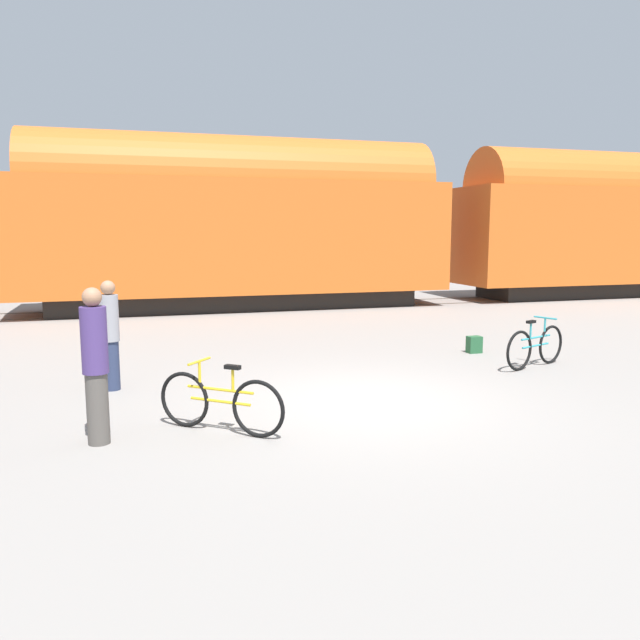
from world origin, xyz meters
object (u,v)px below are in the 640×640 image
Objects in this scene: freight_train at (237,219)px; person_in_purple at (95,365)px; person_in_grey at (110,334)px; backpack at (474,345)px; bicycle_yellow at (220,402)px; bicycle_teal at (535,346)px.

person_in_purple is at bearing -106.54° from freight_train.
freight_train is 10.45m from person_in_grey.
backpack is (6.96, 1.02, -0.71)m from person_in_grey.
backpack is at bearing -68.36° from freight_train.
bicycle_yellow is 6.66m from backpack.
freight_train reaches higher than bicycle_teal.
freight_train is 11.06m from bicycle_teal.
bicycle_yellow is at bearing -147.53° from backpack.
freight_train is 23.45× the size of person_in_purple.
backpack is at bearing 32.47° from bicycle_yellow.
bicycle_yellow is 2.93m from person_in_grey.
backpack is at bearing -144.21° from person_in_grey.
person_in_grey is (-7.33, 0.47, 0.50)m from bicycle_teal.
person_in_grey reaches higher than bicycle_teal.
person_in_purple is at bearing -164.22° from bicycle_teal.
person_in_purple reaches higher than person_in_grey.
bicycle_yellow is 0.76× the size of person_in_purple.
person_in_grey is at bearing -110.23° from freight_train.
backpack is (7.04, 3.59, -0.77)m from person_in_purple.
person_in_grey is 0.93× the size of person_in_purple.
bicycle_teal reaches higher than bicycle_yellow.
bicycle_teal is 0.88× the size of person_in_purple.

